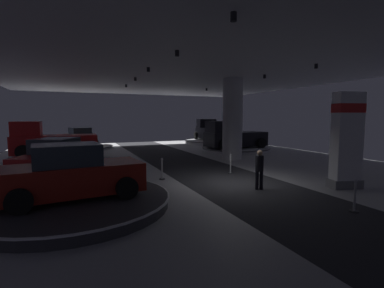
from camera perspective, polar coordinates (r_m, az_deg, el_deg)
ground at (r=12.57m, az=8.85°, el=-7.97°), size 24.00×44.00×0.06m
ceiling_with_spotlights at (r=12.52m, az=9.25°, el=17.70°), size 24.00×44.00×0.39m
column_right at (r=19.38m, az=8.22°, el=5.01°), size 1.35×1.35×5.50m
brand_sign_pylon at (r=12.93m, az=28.92°, el=0.90°), size 1.38×0.92×3.88m
display_platform_deep_left at (r=27.62m, az=-21.81°, el=-0.64°), size 5.81×5.81×0.24m
display_car_deep_left at (r=27.51m, az=-21.85°, el=1.15°), size 3.08×4.53×1.71m
display_platform_far_right at (r=24.76m, az=8.85°, el=-0.96°), size 5.86×5.86×0.25m
pickup_truck_far_right at (r=24.50m, az=8.26°, el=1.44°), size 5.33×2.70×2.30m
display_platform_far_left at (r=21.62m, az=-25.81°, el=-2.29°), size 5.68×5.68×0.30m
pickup_truck_far_left at (r=21.53m, az=-26.78°, el=0.50°), size 5.32×2.67×2.30m
display_platform_near_left at (r=9.82m, az=-22.85°, el=-10.85°), size 6.07×6.07×0.35m
display_car_near_left at (r=9.60m, az=-23.24°, el=-5.57°), size 4.38×2.61×1.71m
display_platform_mid_left at (r=14.31m, az=-26.02°, el=-6.20°), size 5.44×5.44×0.22m
display_car_mid_left at (r=14.19m, az=-26.10°, el=-2.76°), size 3.45×4.57×1.71m
display_platform_deep_right at (r=30.89m, az=3.82°, el=0.48°), size 5.68×5.68×0.37m
pickup_truck_deep_right at (r=31.12m, az=3.65°, el=2.55°), size 3.24×5.54×2.30m
visitor_walking_near at (r=11.50m, az=13.54°, el=-4.59°), size 0.32×0.32×1.59m
stanchion_a at (r=14.54m, az=7.82°, el=-4.53°), size 0.28×0.28×1.01m
stanchion_b at (r=10.01m, az=30.12°, el=-9.82°), size 0.28×0.28×1.01m
stanchion_c at (r=13.14m, az=-6.11°, el=-5.58°), size 0.28×0.28×1.01m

